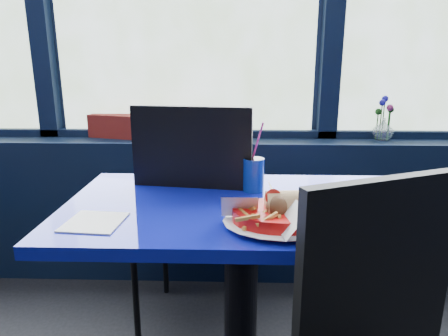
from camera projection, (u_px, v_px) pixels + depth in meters
window_sill at (188, 207)px, 2.30m from camera, size 5.00×0.26×0.80m
near_table at (241, 252)px, 1.40m from camera, size 1.20×0.70×0.75m
chair_near_back at (192, 209)px, 1.70m from camera, size 0.54×0.54×1.06m
planter_box at (145, 127)px, 2.21m from camera, size 0.65×0.32×0.13m
flower_vase at (383, 127)px, 2.16m from camera, size 0.13×0.14×0.24m
food_basket at (282, 214)px, 1.16m from camera, size 0.35×0.35×0.11m
ketchup_bottle at (236, 158)px, 1.52m from camera, size 0.07×0.07×0.25m
soda_cup at (254, 174)px, 1.47m from camera, size 0.08×0.08×0.26m
napkin at (94, 222)px, 1.19m from camera, size 0.18×0.18×0.00m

